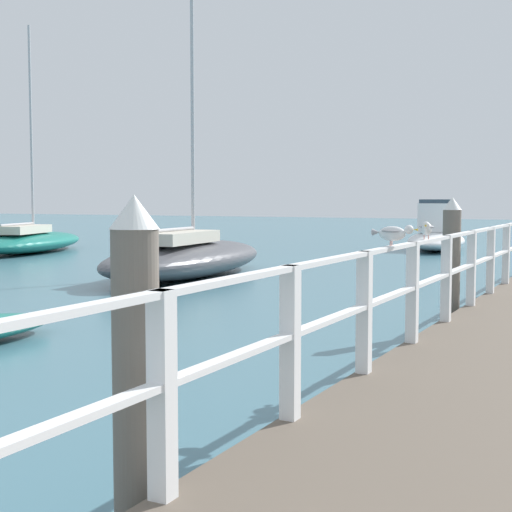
% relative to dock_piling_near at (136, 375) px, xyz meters
% --- Properties ---
extents(pier_railing, '(0.12, 23.17, 1.13)m').
position_rel_dock_piling_near_xyz_m(pier_railing, '(0.38, 7.94, 0.12)').
color(pier_railing, white).
rests_on(pier_railing, pier_deck).
extents(dock_piling_near, '(0.29, 0.29, 2.13)m').
position_rel_dock_piling_near_xyz_m(dock_piling_near, '(0.00, 0.00, 0.00)').
color(dock_piling_near, '#6B6056').
rests_on(dock_piling_near, ground_plane).
extents(dock_piling_far, '(0.29, 0.29, 2.13)m').
position_rel_dock_piling_near_xyz_m(dock_piling_far, '(0.00, 8.30, 0.00)').
color(dock_piling_far, '#6B6056').
rests_on(dock_piling_far, ground_plane).
extents(seagull_foreground, '(0.48, 0.19, 0.21)m').
position_rel_dock_piling_near_xyz_m(seagull_foreground, '(0.39, 3.85, 0.69)').
color(seagull_foreground, white).
rests_on(seagull_foreground, pier_railing).
extents(seagull_background, '(0.22, 0.47, 0.21)m').
position_rel_dock_piling_near_xyz_m(seagull_background, '(0.38, 5.21, 0.69)').
color(seagull_background, white).
rests_on(seagull_background, pier_railing).
extents(boat_0, '(3.54, 6.82, 2.08)m').
position_rel_dock_piling_near_xyz_m(boat_0, '(-4.92, 27.84, -0.39)').
color(boat_0, white).
rests_on(boat_0, ground_plane).
extents(boat_1, '(4.96, 8.13, 8.86)m').
position_rel_dock_piling_near_xyz_m(boat_1, '(-18.75, 18.73, -0.62)').
color(boat_1, '#197266').
rests_on(boat_1, ground_plane).
extents(boat_2, '(3.51, 7.95, 9.74)m').
position_rel_dock_piling_near_xyz_m(boat_2, '(-8.23, 13.61, -0.54)').
color(boat_2, '#4C4C51').
rests_on(boat_2, ground_plane).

